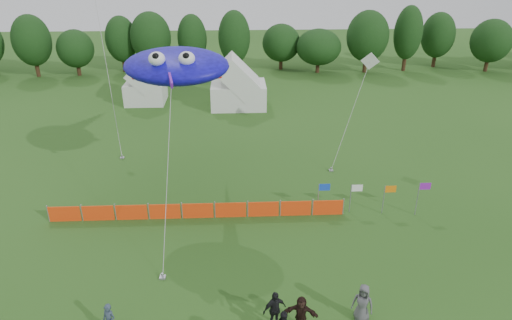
{
  "coord_description": "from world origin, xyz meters",
  "views": [
    {
      "loc": [
        -0.99,
        -15.08,
        15.0
      ],
      "look_at": [
        0.0,
        6.0,
        5.2
      ],
      "focal_mm": 32.0,
      "sensor_mm": 36.0,
      "label": 1
    }
  ],
  "objects_px": {
    "tent_right": "(238,87)",
    "barrier_fence": "(198,211)",
    "spectator_d": "(274,310)",
    "spectator_f": "(301,312)",
    "stingray_kite": "(177,64)",
    "tent_left": "(145,85)",
    "spectator_e": "(363,303)"
  },
  "relations": [
    {
      "from": "spectator_e",
      "to": "spectator_f",
      "type": "xyz_separation_m",
      "value": [
        -2.73,
        -0.26,
        -0.15
      ]
    },
    {
      "from": "spectator_d",
      "to": "spectator_f",
      "type": "distance_m",
      "value": 1.15
    },
    {
      "from": "spectator_e",
      "to": "stingray_kite",
      "type": "xyz_separation_m",
      "value": [
        -8.71,
        11.39,
        7.96
      ]
    },
    {
      "from": "tent_right",
      "to": "spectator_e",
      "type": "bearing_deg",
      "value": -80.63
    },
    {
      "from": "spectator_d",
      "to": "stingray_kite",
      "type": "height_order",
      "value": "stingray_kite"
    },
    {
      "from": "tent_left",
      "to": "spectator_f",
      "type": "relative_size",
      "value": 2.56
    },
    {
      "from": "barrier_fence",
      "to": "spectator_f",
      "type": "bearing_deg",
      "value": -60.96
    },
    {
      "from": "spectator_f",
      "to": "barrier_fence",
      "type": "bearing_deg",
      "value": 133.42
    },
    {
      "from": "tent_right",
      "to": "spectator_f",
      "type": "height_order",
      "value": "tent_right"
    },
    {
      "from": "barrier_fence",
      "to": "spectator_e",
      "type": "distance_m",
      "value": 11.82
    },
    {
      "from": "tent_right",
      "to": "spectator_d",
      "type": "height_order",
      "value": "tent_right"
    },
    {
      "from": "spectator_d",
      "to": "tent_right",
      "type": "bearing_deg",
      "value": 68.91
    },
    {
      "from": "barrier_fence",
      "to": "spectator_d",
      "type": "xyz_separation_m",
      "value": [
        3.93,
        -9.04,
        0.43
      ]
    },
    {
      "from": "tent_left",
      "to": "spectator_d",
      "type": "height_order",
      "value": "tent_left"
    },
    {
      "from": "tent_right",
      "to": "spectator_f",
      "type": "bearing_deg",
      "value": -85.71
    },
    {
      "from": "tent_right",
      "to": "stingray_kite",
      "type": "distance_m",
      "value": 20.73
    },
    {
      "from": "tent_right",
      "to": "barrier_fence",
      "type": "bearing_deg",
      "value": -97.23
    },
    {
      "from": "tent_left",
      "to": "barrier_fence",
      "type": "bearing_deg",
      "value": -73.28
    },
    {
      "from": "spectator_f",
      "to": "tent_right",
      "type": "bearing_deg",
      "value": 108.67
    },
    {
      "from": "tent_left",
      "to": "spectator_d",
      "type": "distance_m",
      "value": 34.52
    },
    {
      "from": "spectator_d",
      "to": "stingray_kite",
      "type": "relative_size",
      "value": 0.11
    },
    {
      "from": "spectator_d",
      "to": "stingray_kite",
      "type": "bearing_deg",
      "value": 89.43
    },
    {
      "from": "tent_left",
      "to": "spectator_d",
      "type": "bearing_deg",
      "value": -71.36
    },
    {
      "from": "barrier_fence",
      "to": "stingray_kite",
      "type": "height_order",
      "value": "stingray_kite"
    },
    {
      "from": "barrier_fence",
      "to": "spectator_d",
      "type": "relative_size",
      "value": 9.66
    },
    {
      "from": "spectator_d",
      "to": "spectator_f",
      "type": "height_order",
      "value": "spectator_d"
    },
    {
      "from": "tent_left",
      "to": "spectator_d",
      "type": "xyz_separation_m",
      "value": [
        11.03,
        -32.69,
        -0.9
      ]
    },
    {
      "from": "spectator_d",
      "to": "stingray_kite",
      "type": "xyz_separation_m",
      "value": [
        -4.84,
        11.57,
        7.98
      ]
    },
    {
      "from": "spectator_f",
      "to": "spectator_e",
      "type": "bearing_deg",
      "value": 19.88
    },
    {
      "from": "tent_left",
      "to": "stingray_kite",
      "type": "distance_m",
      "value": 23.12
    },
    {
      "from": "tent_right",
      "to": "barrier_fence",
      "type": "height_order",
      "value": "tent_right"
    },
    {
      "from": "tent_right",
      "to": "spectator_d",
      "type": "bearing_deg",
      "value": -87.82
    }
  ]
}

